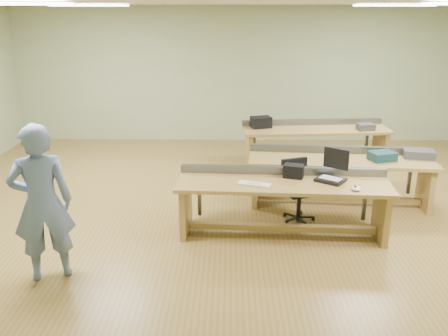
{
  "coord_description": "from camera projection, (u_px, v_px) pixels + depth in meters",
  "views": [
    {
      "loc": [
        -0.18,
        -6.74,
        2.92
      ],
      "look_at": [
        -0.25,
        -0.6,
        0.85
      ],
      "focal_mm": 38.0,
      "sensor_mm": 36.0,
      "label": 1
    }
  ],
  "objects": [
    {
      "name": "keyboard",
      "position": [
        254.0,
        184.0,
        6.14
      ],
      "size": [
        0.45,
        0.27,
        0.02
      ],
      "primitive_type": "cube",
      "rotation": [
        0.0,
        0.0,
        -0.32
      ],
      "color": "silver",
      "rests_on": "workbench_front"
    },
    {
      "name": "ceiling",
      "position": [
        243.0,
        2.0,
        6.36
      ],
      "size": [
        10.0,
        10.0,
        0.0
      ],
      "primitive_type": "plane",
      "color": "silver",
      "rests_on": "wall_back"
    },
    {
      "name": "parts_bin_teal",
      "position": [
        382.0,
        156.0,
        7.13
      ],
      "size": [
        0.43,
        0.37,
        0.13
      ],
      "primitive_type": "cube",
      "rotation": [
        0.0,
        0.0,
        0.3
      ],
      "color": "#12343B",
      "rests_on": "workbench_mid"
    },
    {
      "name": "laptop_base",
      "position": [
        330.0,
        180.0,
        6.27
      ],
      "size": [
        0.46,
        0.44,
        0.04
      ],
      "primitive_type": "cube",
      "rotation": [
        0.0,
        0.0,
        -0.63
      ],
      "color": "black",
      "rests_on": "workbench_front"
    },
    {
      "name": "tray_back",
      "position": [
        366.0,
        127.0,
        8.89
      ],
      "size": [
        0.34,
        0.27,
        0.12
      ],
      "primitive_type": "cube",
      "rotation": [
        0.0,
        0.0,
        0.16
      ],
      "color": "#373739",
      "rests_on": "workbench_back"
    },
    {
      "name": "trackball_mouse",
      "position": [
        356.0,
        188.0,
        5.95
      ],
      "size": [
        0.13,
        0.15,
        0.06
      ],
      "primitive_type": "ellipsoid",
      "rotation": [
        0.0,
        0.0,
        0.1
      ],
      "color": "white",
      "rests_on": "workbench_front"
    },
    {
      "name": "drinks_can",
      "position": [
        332.0,
        154.0,
        7.23
      ],
      "size": [
        0.07,
        0.07,
        0.13
      ],
      "primitive_type": "cylinder",
      "rotation": [
        0.0,
        0.0,
        0.03
      ],
      "color": "white",
      "rests_on": "workbench_mid"
    },
    {
      "name": "person",
      "position": [
        42.0,
        203.0,
        5.17
      ],
      "size": [
        0.77,
        0.64,
        1.8
      ],
      "primitive_type": "imported",
      "rotation": [
        0.0,
        0.0,
        3.51
      ],
      "color": "slate",
      "rests_on": "floor"
    },
    {
      "name": "workbench_back",
      "position": [
        315.0,
        138.0,
        9.11
      ],
      "size": [
        2.83,
        0.97,
        0.86
      ],
      "rotation": [
        0.0,
        0.0,
        0.08
      ],
      "color": "#AB8C48",
      "rests_on": "floor"
    },
    {
      "name": "floor",
      "position": [
        241.0,
        208.0,
        7.32
      ],
      "size": [
        10.0,
        10.0,
        0.0
      ],
      "primitive_type": "plane",
      "color": "olive",
      "rests_on": "ground"
    },
    {
      "name": "wall_front",
      "position": [
        257.0,
        241.0,
        3.05
      ],
      "size": [
        10.0,
        0.04,
        3.0
      ],
      "primitive_type": "cube",
      "color": "#9EAD83",
      "rests_on": "floor"
    },
    {
      "name": "mug",
      "position": [
        344.0,
        157.0,
        7.12
      ],
      "size": [
        0.17,
        0.17,
        0.11
      ],
      "primitive_type": "imported",
      "rotation": [
        0.0,
        0.0,
        -0.29
      ],
      "color": "#373739",
      "rests_on": "workbench_mid"
    },
    {
      "name": "parts_bin_grey",
      "position": [
        419.0,
        154.0,
        7.26
      ],
      "size": [
        0.5,
        0.37,
        0.12
      ],
      "primitive_type": "cube",
      "rotation": [
        0.0,
        0.0,
        -0.2
      ],
      "color": "#373739",
      "rests_on": "workbench_mid"
    },
    {
      "name": "fluor_panels",
      "position": [
        243.0,
        5.0,
        6.37
      ],
      "size": [
        6.2,
        3.5,
        0.03
      ],
      "color": "white",
      "rests_on": "ceiling"
    },
    {
      "name": "camera_bag",
      "position": [
        294.0,
        171.0,
        6.39
      ],
      "size": [
        0.3,
        0.24,
        0.18
      ],
      "primitive_type": "cube",
      "rotation": [
        0.0,
        0.0,
        -0.29
      ],
      "color": "black",
      "rests_on": "workbench_front"
    },
    {
      "name": "workbench_front",
      "position": [
        283.0,
        195.0,
        6.32
      ],
      "size": [
        2.85,
        0.91,
        0.86
      ],
      "rotation": [
        0.0,
        0.0,
        -0.06
      ],
      "color": "#AB8C48",
      "rests_on": "floor"
    },
    {
      "name": "wall_back",
      "position": [
        238.0,
        75.0,
        10.63
      ],
      "size": [
        10.0,
        0.04,
        3.0
      ],
      "primitive_type": "cube",
      "color": "#9EAD83",
      "rests_on": "floor"
    },
    {
      "name": "laptop_screen",
      "position": [
        336.0,
        159.0,
        6.29
      ],
      "size": [
        0.3,
        0.22,
        0.28
      ],
      "primitive_type": "cube",
      "rotation": [
        0.0,
        0.0,
        -0.63
      ],
      "color": "black",
      "rests_on": "laptop_base"
    },
    {
      "name": "storage_box_back",
      "position": [
        261.0,
        122.0,
        9.07
      ],
      "size": [
        0.43,
        0.36,
        0.21
      ],
      "primitive_type": "cube",
      "rotation": [
        0.0,
        0.0,
        0.3
      ],
      "color": "black",
      "rests_on": "workbench_back"
    },
    {
      "name": "task_chair",
      "position": [
        298.0,
        198.0,
        6.83
      ],
      "size": [
        0.61,
        0.61,
        0.89
      ],
      "rotation": [
        0.0,
        0.0,
        0.36
      ],
      "color": "black",
      "rests_on": "floor"
    },
    {
      "name": "workbench_mid",
      "position": [
        340.0,
        170.0,
        7.3
      ],
      "size": [
        2.84,
        0.97,
        0.86
      ],
      "rotation": [
        0.0,
        0.0,
        -0.08
      ],
      "color": "#AB8C48",
      "rests_on": "floor"
    }
  ]
}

